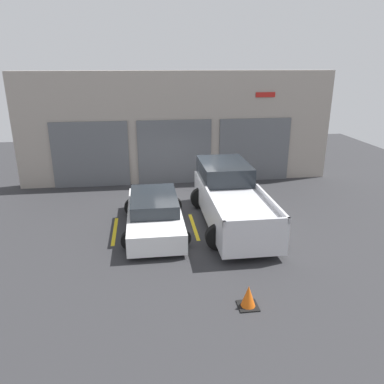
{
  "coord_description": "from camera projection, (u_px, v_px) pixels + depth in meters",
  "views": [
    {
      "loc": [
        -1.62,
        -13.78,
        5.4
      ],
      "look_at": [
        0.0,
        -1.56,
        1.1
      ],
      "focal_mm": 35.0,
      "sensor_mm": 36.0,
      "label": 1
    }
  ],
  "objects": [
    {
      "name": "parking_stripe_left",
      "position": [
        194.0,
        227.0,
        12.95
      ],
      "size": [
        0.12,
        2.2,
        0.01
      ],
      "primitive_type": "cube",
      "color": "gold",
      "rests_on": "ground"
    },
    {
      "name": "parking_stripe_far_left",
      "position": [
        115.0,
        231.0,
        12.62
      ],
      "size": [
        0.12,
        2.2,
        0.01
      ],
      "primitive_type": "cube",
      "color": "gold",
      "rests_on": "ground"
    },
    {
      "name": "ground_plane",
      "position": [
        187.0,
        205.0,
        14.88
      ],
      "size": [
        28.0,
        28.0,
        0.0
      ],
      "primitive_type": "plane",
      "color": "#2D2D30"
    },
    {
      "name": "parking_stripe_centre",
      "position": [
        269.0,
        222.0,
        13.29
      ],
      "size": [
        0.12,
        2.2,
        0.01
      ],
      "primitive_type": "cube",
      "color": "gold",
      "rests_on": "ground"
    },
    {
      "name": "pickup_truck",
      "position": [
        231.0,
        198.0,
        13.12
      ],
      "size": [
        2.48,
        5.55,
        1.87
      ],
      "color": "silver",
      "rests_on": "ground"
    },
    {
      "name": "traffic_cone",
      "position": [
        248.0,
        297.0,
        8.65
      ],
      "size": [
        0.47,
        0.47,
        0.55
      ],
      "color": "black",
      "rests_on": "ground"
    },
    {
      "name": "shophouse_building",
      "position": [
        178.0,
        129.0,
        17.14
      ],
      "size": [
        14.34,
        0.68,
        5.05
      ],
      "color": "#9E9389",
      "rests_on": "ground"
    },
    {
      "name": "sedan_white",
      "position": [
        154.0,
        213.0,
        12.62
      ],
      "size": [
        2.13,
        4.44,
        1.19
      ],
      "color": "white",
      "rests_on": "ground"
    }
  ]
}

